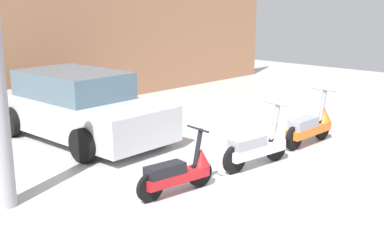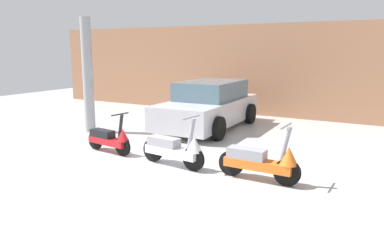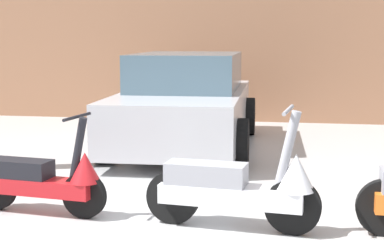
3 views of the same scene
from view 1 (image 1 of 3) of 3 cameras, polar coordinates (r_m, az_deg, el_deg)
ground_plane at (r=8.13m, az=10.56°, el=-7.71°), size 28.00×28.00×0.00m
wall_back at (r=13.55m, az=-18.23°, el=7.86°), size 19.60×0.12×3.39m
scooter_front_left at (r=7.61m, az=-1.53°, el=-6.12°), size 1.43×0.52×1.00m
scooter_front_right at (r=8.91m, az=7.94°, el=-2.93°), size 1.62×0.58×1.13m
scooter_front_center at (r=10.49m, az=13.92°, el=-0.62°), size 1.63×0.58×1.13m
car_rear_left at (r=10.83m, az=-13.22°, el=1.53°), size 2.22×4.41×1.48m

